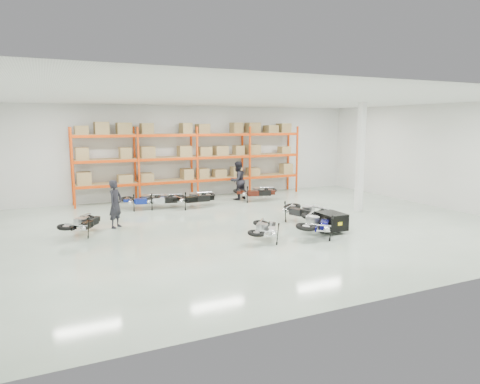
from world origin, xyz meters
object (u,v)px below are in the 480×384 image
moto_touring_right (305,208)px  moto_back_c (193,195)px  moto_blue_centre (316,219)px  moto_silver_left (265,226)px  moto_back_a (145,197)px  moto_back_b (163,196)px  trailer (331,221)px  person_left (115,204)px  moto_black_far_left (82,220)px  person_back (238,180)px  moto_back_d (256,189)px

moto_touring_right → moto_back_c: size_ratio=1.01×
moto_blue_centre → moto_silver_left: size_ratio=1.20×
moto_back_a → moto_back_b: moto_back_a is taller
trailer → person_left: 7.51m
moto_silver_left → trailer: size_ratio=0.99×
moto_back_c → person_left: person_left is taller
trailer → moto_back_a: (-4.86, 6.65, 0.14)m
moto_black_far_left → moto_touring_right: (7.66, -1.62, 0.07)m
moto_blue_centre → moto_back_a: (-4.10, 6.82, -0.05)m
moto_silver_left → person_back: 7.49m
moto_back_c → person_back: 2.84m
trailer → moto_back_d: moto_back_d is taller
moto_back_b → moto_back_c: 1.33m
moto_silver_left → moto_touring_right: size_ratio=0.85×
moto_back_c → moto_back_d: moto_back_c is taller
moto_black_far_left → trailer: moto_black_far_left is taller
moto_silver_left → moto_black_far_left: 6.05m
trailer → person_left: (-6.49, 3.74, 0.46)m
moto_blue_centre → moto_back_d: bearing=-61.0°
moto_touring_right → moto_back_a: bearing=115.1°
moto_blue_centre → moto_touring_right: bearing=-74.2°
trailer → moto_black_far_left: bearing=156.9°
moto_back_c → person_back: person_back is taller
moto_black_far_left → moto_back_d: size_ratio=0.88×
moto_silver_left → moto_black_far_left: bearing=1.7°
moto_back_c → moto_silver_left: bearing=-176.0°
moto_back_b → moto_blue_centre: bearing=-142.1°
moto_touring_right → moto_back_c: bearing=103.6°
moto_back_b → moto_back_c: (1.26, -0.42, 0.04)m
moto_blue_centre → moto_silver_left: moto_blue_centre is taller
moto_back_b → person_left: bearing=150.5°
moto_back_d → trailer: bearing=-168.1°
moto_back_d → moto_touring_right: bearing=-169.2°
moto_back_b → moto_silver_left: bearing=-154.9°
moto_black_far_left → moto_back_b: 4.84m
moto_back_d → person_back: (-0.63, 0.74, 0.37)m
moto_back_a → moto_back_d: size_ratio=0.95×
person_left → person_back: 7.12m
moto_black_far_left → moto_touring_right: moto_touring_right is taller
moto_blue_centre → moto_back_c: size_ratio=1.03×
moto_black_far_left → moto_back_a: size_ratio=0.93×
person_left → moto_silver_left: bearing=-90.7°
moto_touring_right → moto_back_a: moto_touring_right is taller
moto_back_d → person_back: person_back is taller
moto_blue_centre → moto_back_a: moto_blue_centre is taller
moto_touring_right → person_left: size_ratio=1.09×
trailer → moto_silver_left: bearing=179.1°
person_left → moto_back_a: bearing=12.9°
moto_silver_left → trailer: moto_silver_left is taller
moto_blue_centre → moto_silver_left: 1.77m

